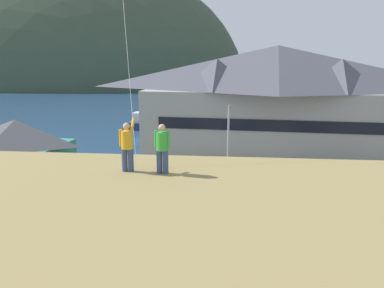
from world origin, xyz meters
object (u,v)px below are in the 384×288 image
(parked_car_lone_by_shed, at_px, (235,224))
(parked_car_mid_row_near, at_px, (128,181))
(storage_shed_near_lot, at_px, (18,157))
(person_kite_flyer, at_px, (127,145))
(moored_boat_outer_mooring, at_px, (184,128))
(person_companion, at_px, (162,147))
(storage_shed_waterside, at_px, (199,127))
(parking_light_pole, at_px, (228,137))
(parked_car_front_row_end, at_px, (346,183))
(parked_car_back_row_left, at_px, (93,217))
(harbor_lodge, at_px, (276,97))
(moored_boat_wharfside, at_px, (140,122))
(parked_car_corner_spot, at_px, (364,218))
(parked_car_back_row_right, at_px, (225,182))
(wharf_dock, at_px, (163,124))

(parked_car_lone_by_shed, bearing_deg, parked_car_mid_row_near, 138.37)
(storage_shed_near_lot, relative_size, person_kite_flyer, 4.09)
(moored_boat_outer_mooring, height_order, parked_car_lone_by_shed, moored_boat_outer_mooring)
(person_kite_flyer, height_order, person_companion, person_kite_flyer)
(storage_shed_waterside, height_order, parked_car_lone_by_shed, storage_shed_waterside)
(parking_light_pole, bearing_deg, parked_car_front_row_end, -19.50)
(parked_car_lone_by_shed, xyz_separation_m, person_companion, (-2.68, -7.33, 6.01))
(storage_shed_waterside, bearing_deg, parked_car_back_row_left, -100.01)
(harbor_lodge, xyz_separation_m, moored_boat_outer_mooring, (-10.74, 9.25, -5.16))
(parked_car_back_row_left, relative_size, person_companion, 2.46)
(storage_shed_near_lot, distance_m, moored_boat_wharfside, 28.73)
(storage_shed_waterside, distance_m, parked_car_corner_spot, 24.84)
(storage_shed_near_lot, bearing_deg, parked_car_mid_row_near, 5.61)
(harbor_lodge, distance_m, parked_car_back_row_left, 25.21)
(parked_car_back_row_right, bearing_deg, harbor_lodge, 70.80)
(storage_shed_waterside, height_order, moored_boat_outer_mooring, storage_shed_waterside)
(storage_shed_waterside, xyz_separation_m, parked_car_mid_row_near, (-3.84, -16.74, -1.15))
(storage_shed_waterside, xyz_separation_m, parked_car_back_row_right, (3.29, -16.26, -1.15))
(parked_car_back_row_left, distance_m, parked_car_mid_row_near, 6.75)
(storage_shed_waterside, height_order, parking_light_pole, parking_light_pole)
(parked_car_back_row_right, bearing_deg, person_companion, -97.81)
(parked_car_front_row_end, xyz_separation_m, person_companion, (-10.74, -15.40, 6.01))
(storage_shed_near_lot, height_order, parked_car_back_row_left, storage_shed_near_lot)
(parking_light_pole, bearing_deg, moored_boat_outer_mooring, 106.74)
(parked_car_mid_row_near, bearing_deg, parked_car_corner_spot, -19.55)
(parked_car_lone_by_shed, bearing_deg, parked_car_front_row_end, 45.06)
(moored_boat_wharfside, relative_size, parked_car_back_row_left, 1.46)
(parked_car_corner_spot, height_order, person_kite_flyer, person_kite_flyer)
(storage_shed_near_lot, distance_m, parked_car_corner_spot, 23.50)
(storage_shed_waterside, bearing_deg, parking_light_pole, -74.74)
(moored_boat_wharfside, bearing_deg, person_kite_flyer, -77.43)
(harbor_lodge, distance_m, moored_boat_outer_mooring, 15.08)
(storage_shed_near_lot, height_order, parked_car_corner_spot, storage_shed_near_lot)
(storage_shed_near_lot, relative_size, parking_light_pole, 1.24)
(parked_car_back_row_left, bearing_deg, parked_car_front_row_end, 26.08)
(wharf_dock, bearing_deg, storage_shed_near_lot, -100.97)
(parked_car_mid_row_near, xyz_separation_m, person_kite_flyer, (3.84, -14.11, 6.03))
(harbor_lodge, distance_m, parked_car_back_row_right, 15.79)
(parked_car_corner_spot, relative_size, person_kite_flyer, 2.34)
(parked_car_lone_by_shed, distance_m, parking_light_pole, 11.43)
(parking_light_pole, height_order, person_kite_flyer, person_kite_flyer)
(parked_car_mid_row_near, bearing_deg, moored_boat_wharfside, 101.21)
(parked_car_lone_by_shed, bearing_deg, wharf_dock, 105.77)
(moored_boat_wharfside, bearing_deg, parked_car_back_row_right, -65.17)
(parked_car_lone_by_shed, relative_size, person_kite_flyer, 2.32)
(harbor_lodge, relative_size, parked_car_mid_row_near, 6.76)
(wharf_dock, distance_m, parked_car_corner_spot, 37.98)
(person_kite_flyer, bearing_deg, parked_car_mid_row_near, 105.20)
(harbor_lodge, bearing_deg, parked_car_back_row_right, -109.20)
(harbor_lodge, height_order, person_companion, harbor_lodge)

